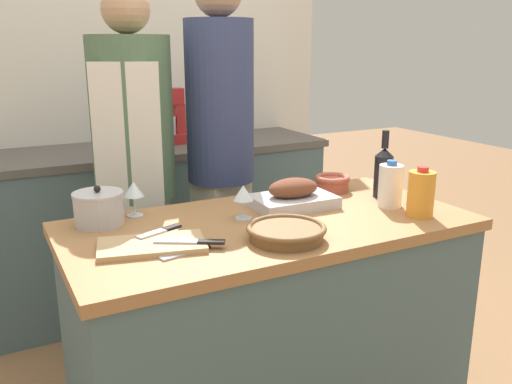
% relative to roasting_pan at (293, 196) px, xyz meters
% --- Properties ---
extents(kitchen_island, '(1.44, 0.71, 0.88)m').
position_rel_roasting_pan_xyz_m(kitchen_island, '(-0.16, -0.11, -0.48)').
color(kitchen_island, '#4C666B').
rests_on(kitchen_island, ground_plane).
extents(back_counter, '(2.01, 0.60, 0.92)m').
position_rel_roasting_pan_xyz_m(back_counter, '(-0.16, 1.27, -0.46)').
color(back_counter, '#4C666B').
rests_on(back_counter, ground_plane).
extents(back_wall, '(2.51, 0.10, 2.55)m').
position_rel_roasting_pan_xyz_m(back_wall, '(-0.16, 1.62, 0.35)').
color(back_wall, silver).
rests_on(back_wall, ground_plane).
extents(roasting_pan, '(0.32, 0.22, 0.11)m').
position_rel_roasting_pan_xyz_m(roasting_pan, '(0.00, 0.00, 0.00)').
color(roasting_pan, '#BCBCC1').
rests_on(roasting_pan, kitchen_island).
extents(wicker_basket, '(0.26, 0.26, 0.05)m').
position_rel_roasting_pan_xyz_m(wicker_basket, '(-0.21, -0.30, -0.02)').
color(wicker_basket, brown).
rests_on(wicker_basket, kitchen_island).
extents(cutting_board, '(0.36, 0.25, 0.02)m').
position_rel_roasting_pan_xyz_m(cutting_board, '(-0.61, -0.17, -0.03)').
color(cutting_board, tan).
rests_on(cutting_board, kitchen_island).
extents(stock_pot, '(0.17, 0.17, 0.14)m').
position_rel_roasting_pan_xyz_m(stock_pot, '(-0.70, 0.13, 0.02)').
color(stock_pot, '#B7B7BC').
rests_on(stock_pot, kitchen_island).
extents(mixing_bowl, '(0.15, 0.15, 0.07)m').
position_rel_roasting_pan_xyz_m(mixing_bowl, '(0.27, 0.12, -0.01)').
color(mixing_bowl, '#A84C38').
rests_on(mixing_bowl, kitchen_island).
extents(juice_jug, '(0.10, 0.10, 0.18)m').
position_rel_roasting_pan_xyz_m(juice_jug, '(0.35, -0.31, 0.04)').
color(juice_jug, orange).
rests_on(juice_jug, kitchen_island).
extents(milk_jug, '(0.09, 0.09, 0.18)m').
position_rel_roasting_pan_xyz_m(milk_jug, '(0.33, -0.17, 0.04)').
color(milk_jug, white).
rests_on(milk_jug, kitchen_island).
extents(wine_bottle_green, '(0.07, 0.07, 0.27)m').
position_rel_roasting_pan_xyz_m(wine_bottle_green, '(0.40, -0.04, 0.06)').
color(wine_bottle_green, black).
rests_on(wine_bottle_green, kitchen_island).
extents(wine_glass_left, '(0.07, 0.07, 0.12)m').
position_rel_roasting_pan_xyz_m(wine_glass_left, '(-0.23, -0.04, 0.05)').
color(wine_glass_left, silver).
rests_on(wine_glass_left, kitchen_island).
extents(wine_glass_right, '(0.07, 0.07, 0.13)m').
position_rel_roasting_pan_xyz_m(wine_glass_right, '(-0.57, 0.17, 0.05)').
color(wine_glass_right, silver).
rests_on(wine_glass_right, kitchen_island).
extents(knife_chef, '(0.20, 0.14, 0.01)m').
position_rel_roasting_pan_xyz_m(knife_chef, '(-0.50, -0.23, -0.02)').
color(knife_chef, '#B7B7BC').
rests_on(knife_chef, cutting_board).
extents(knife_paring, '(0.17, 0.09, 0.01)m').
position_rel_roasting_pan_xyz_m(knife_paring, '(-0.55, -0.09, -0.02)').
color(knife_paring, '#B7B7BC').
rests_on(knife_paring, cutting_board).
extents(knife_bread, '(0.17, 0.06, 0.01)m').
position_rel_roasting_pan_xyz_m(knife_bread, '(-0.53, -0.26, -0.04)').
color(knife_bread, '#B7B7BC').
rests_on(knife_bread, kitchen_island).
extents(stand_mixer, '(0.18, 0.14, 0.32)m').
position_rel_roasting_pan_xyz_m(stand_mixer, '(-0.05, 1.30, 0.13)').
color(stand_mixer, '#B22323').
rests_on(stand_mixer, back_counter).
extents(condiment_bottle_tall, '(0.05, 0.05, 0.13)m').
position_rel_roasting_pan_xyz_m(condiment_bottle_tall, '(0.18, 1.31, 0.06)').
color(condiment_bottle_tall, '#234C28').
rests_on(condiment_bottle_tall, back_counter).
extents(condiment_bottle_short, '(0.06, 0.06, 0.14)m').
position_rel_roasting_pan_xyz_m(condiment_bottle_short, '(-0.44, 1.10, 0.07)').
color(condiment_bottle_short, maroon).
rests_on(condiment_bottle_short, back_counter).
extents(person_cook_aproned, '(0.37, 0.39, 1.72)m').
position_rel_roasting_pan_xyz_m(person_cook_aproned, '(-0.44, 0.62, 0.03)').
color(person_cook_aproned, beige).
rests_on(person_cook_aproned, ground_plane).
extents(person_cook_guest, '(0.31, 0.31, 1.80)m').
position_rel_roasting_pan_xyz_m(person_cook_guest, '(-0.05, 0.57, 0.09)').
color(person_cook_guest, beige).
rests_on(person_cook_guest, ground_plane).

